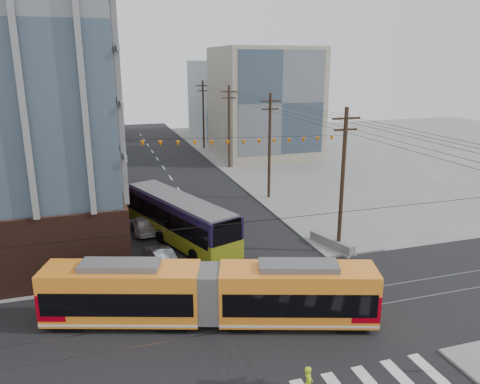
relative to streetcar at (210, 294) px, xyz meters
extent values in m
plane|color=slate|center=(3.35, -4.13, -1.76)|extent=(160.00, 160.00, 0.00)
cube|color=#8C99A5|center=(-13.65, 47.87, 7.24)|extent=(18.00, 16.00, 18.00)
cube|color=gray|center=(19.35, 43.87, 6.24)|extent=(14.00, 14.00, 16.00)
cube|color=gray|center=(-10.65, 67.87, 8.24)|extent=(16.00, 18.00, 20.00)
cube|color=#8C99A5|center=(21.35, 63.87, 5.24)|extent=(16.00, 16.00, 14.00)
cylinder|color=black|center=(11.85, 51.87, 3.74)|extent=(0.30, 0.30, 11.00)
imported|color=#989CA8|center=(-1.55, 8.55, -1.09)|extent=(2.21, 4.26, 1.34)
imported|color=silver|center=(-2.00, 15.72, -1.09)|extent=(2.20, 4.74, 1.34)
imported|color=slate|center=(-2.60, 20.67, -1.18)|extent=(3.03, 4.56, 1.16)
imported|color=#C2E11B|center=(2.57, -7.25, -0.94)|extent=(0.55, 0.68, 1.63)
cube|color=gray|center=(11.65, 7.55, -1.33)|extent=(2.17, 4.38, 0.86)
camera|label=1|loc=(-5.37, -22.67, 12.49)|focal=35.00mm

